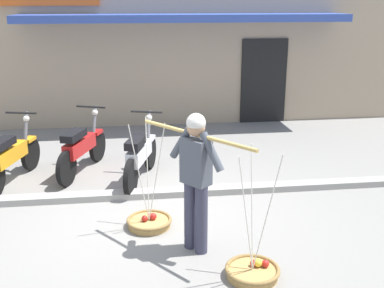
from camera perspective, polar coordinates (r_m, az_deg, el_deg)
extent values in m
plane|color=gray|center=(6.64, -4.88, -8.79)|extent=(90.00, 90.00, 0.00)
cube|color=gray|center=(7.25, -5.16, -6.01)|extent=(20.00, 0.24, 0.10)
cylinder|color=#38384C|center=(5.69, -0.20, -8.59)|extent=(0.15, 0.15, 0.86)
cylinder|color=#38384C|center=(5.57, 1.14, -9.15)|extent=(0.15, 0.15, 0.86)
cube|color=#474C56|center=(5.36, 0.48, -2.14)|extent=(0.37, 0.39, 0.54)
sphere|color=tan|center=(5.24, 0.49, 2.05)|extent=(0.21, 0.21, 0.21)
sphere|color=silver|center=(5.22, 0.49, 2.57)|extent=(0.22, 0.22, 0.22)
cylinder|color=#474C56|center=(5.46, -1.34, 0.13)|extent=(0.28, 0.32, 0.43)
cylinder|color=#474C56|center=(5.15, 2.42, -0.97)|extent=(0.28, 0.32, 0.43)
cylinder|color=tan|center=(5.26, 0.49, 1.15)|extent=(1.10, 1.36, 0.04)
cylinder|color=#B2894C|center=(6.36, -5.21, -9.59)|extent=(0.56, 0.56, 0.09)
torus|color=olive|center=(6.33, -5.22, -9.18)|extent=(0.60, 0.60, 0.05)
sphere|color=#B1201C|center=(6.30, -5.79, -9.00)|extent=(0.08, 0.08, 0.08)
sphere|color=red|center=(6.35, -5.04, -8.76)|extent=(0.08, 0.08, 0.08)
sphere|color=red|center=(6.33, -4.74, -8.76)|extent=(0.09, 0.09, 0.09)
cylinder|color=silver|center=(6.18, -5.45, -3.05)|extent=(0.01, 0.27, 1.36)
cylinder|color=silver|center=(6.00, -6.44, -3.73)|extent=(0.23, 0.14, 1.36)
cylinder|color=silver|center=(6.01, -4.31, -3.64)|extent=(0.23, 0.14, 1.36)
cylinder|color=#B2894C|center=(5.35, 7.34, -15.31)|extent=(0.56, 0.56, 0.09)
torus|color=olive|center=(5.32, 7.36, -14.86)|extent=(0.60, 0.60, 0.05)
sphere|color=yellow|center=(5.36, 8.03, -14.10)|extent=(0.09, 0.09, 0.09)
sphere|color=red|center=(5.36, 7.49, -14.16)|extent=(0.08, 0.08, 0.08)
sphere|color=red|center=(5.36, 8.92, -14.17)|extent=(0.08, 0.08, 0.08)
cylinder|color=silver|center=(5.11, 7.29, -7.67)|extent=(0.01, 0.27, 1.36)
cylinder|color=silver|center=(4.91, 6.59, -8.70)|extent=(0.23, 0.14, 1.36)
cylinder|color=silver|center=(4.97, 9.11, -8.50)|extent=(0.23, 0.14, 1.36)
cylinder|color=black|center=(8.74, -19.03, -1.11)|extent=(0.23, 0.58, 0.58)
cube|color=orange|center=(8.67, -19.20, 0.53)|extent=(0.21, 0.31, 0.06)
cube|color=orange|center=(8.07, -21.38, -1.22)|extent=(0.42, 0.92, 0.24)
cube|color=black|center=(7.85, -22.18, 0.02)|extent=(0.36, 0.60, 0.12)
cylinder|color=slate|center=(8.55, -19.58, 1.16)|extent=(0.13, 0.30, 0.76)
cylinder|color=black|center=(8.38, -20.08, 3.57)|extent=(0.53, 0.17, 0.04)
sphere|color=silver|center=(8.55, -19.51, 2.92)|extent=(0.11, 0.11, 0.11)
cylinder|color=black|center=(8.87, -11.42, -0.22)|extent=(0.27, 0.57, 0.58)
cylinder|color=black|center=(7.82, -15.02, -2.90)|extent=(0.27, 0.57, 0.58)
cube|color=red|center=(8.80, -11.52, 1.40)|extent=(0.23, 0.31, 0.06)
cube|color=red|center=(8.18, -13.50, -0.24)|extent=(0.49, 0.91, 0.24)
cube|color=black|center=(7.96, -14.17, 1.03)|extent=(0.40, 0.60, 0.12)
cylinder|color=slate|center=(8.67, -11.83, 2.04)|extent=(0.16, 0.30, 0.76)
cylinder|color=black|center=(8.51, -12.21, 4.44)|extent=(0.52, 0.22, 0.04)
sphere|color=silver|center=(8.68, -11.72, 3.77)|extent=(0.11, 0.11, 0.11)
cylinder|color=black|center=(8.37, -5.10, -1.01)|extent=(0.24, 0.58, 0.58)
cylinder|color=black|center=(7.24, -7.45, -4.07)|extent=(0.24, 0.58, 0.58)
cube|color=silver|center=(8.29, -5.15, 0.70)|extent=(0.21, 0.31, 0.06)
cube|color=silver|center=(7.64, -6.43, -1.12)|extent=(0.45, 0.92, 0.24)
cube|color=black|center=(7.40, -6.86, 0.20)|extent=(0.37, 0.60, 0.12)
cylinder|color=slate|center=(8.16, -5.34, 1.37)|extent=(0.14, 0.30, 0.76)
cylinder|color=black|center=(7.98, -5.56, 3.91)|extent=(0.53, 0.19, 0.04)
sphere|color=silver|center=(8.17, -5.25, 3.21)|extent=(0.11, 0.11, 0.11)
cube|color=tan|center=(13.46, -2.38, 13.88)|extent=(13.00, 5.00, 4.20)
cube|color=#334CA3|center=(10.46, -0.86, 15.08)|extent=(7.15, 1.00, 0.16)
cube|color=black|center=(11.47, 8.69, 7.56)|extent=(1.10, 0.06, 2.00)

